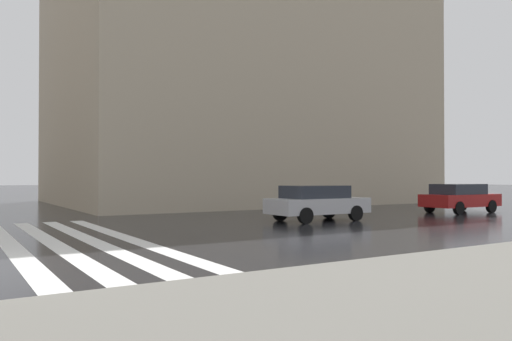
% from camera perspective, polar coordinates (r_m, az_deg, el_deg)
% --- Properties ---
extents(haussmann_block_corner, '(17.20, 23.61, 23.77)m').
position_cam_1_polar(haussmann_block_corner, '(37.32, -2.38, 14.62)').
color(haussmann_block_corner, tan).
rests_on(haussmann_block_corner, ground_plane).
extents(car_red, '(1.85, 4.10, 1.41)m').
position_cam_1_polar(car_red, '(26.69, 22.07, -2.82)').
color(car_red, maroon).
rests_on(car_red, ground_plane).
extents(car_silver, '(1.85, 4.10, 1.41)m').
position_cam_1_polar(car_silver, '(20.21, 6.92, -3.55)').
color(car_silver, '#B7B7BC').
rests_on(car_silver, ground_plane).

